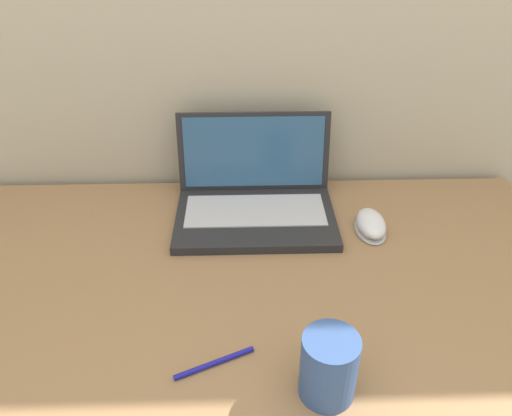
% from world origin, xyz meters
% --- Properties ---
extents(desk, '(1.38, 0.74, 0.74)m').
position_xyz_m(desk, '(0.00, 0.37, 0.37)').
color(desk, '#936D47').
rests_on(desk, ground_plane).
extents(laptop, '(0.36, 0.28, 0.21)m').
position_xyz_m(laptop, '(0.03, 0.60, 0.79)').
color(laptop, '#232326').
rests_on(laptop, desk).
extents(drink_cup, '(0.09, 0.09, 0.11)m').
position_xyz_m(drink_cup, '(0.12, 0.10, 0.80)').
color(drink_cup, '#33518C').
rests_on(drink_cup, desk).
extents(computer_mouse, '(0.07, 0.11, 0.04)m').
position_xyz_m(computer_mouse, '(0.28, 0.51, 0.76)').
color(computer_mouse, '#B2B2B7').
rests_on(computer_mouse, desk).
extents(pen, '(0.13, 0.06, 0.01)m').
position_xyz_m(pen, '(-0.05, 0.15, 0.75)').
color(pen, '#191999').
rests_on(pen, desk).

